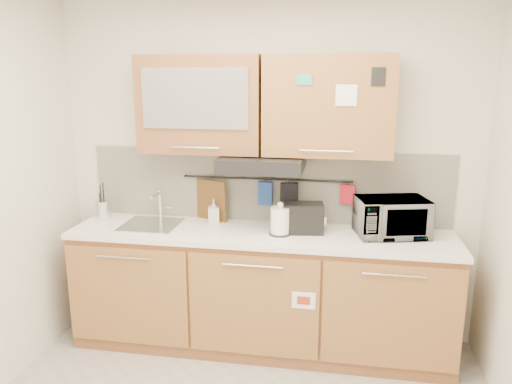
% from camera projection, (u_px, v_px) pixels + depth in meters
% --- Properties ---
extents(wall_back, '(3.20, 0.00, 3.20)m').
position_uv_depth(wall_back, '(267.00, 173.00, 3.86)').
color(wall_back, silver).
rests_on(wall_back, ground).
extents(base_cabinet, '(2.80, 0.64, 0.88)m').
position_uv_depth(base_cabinet, '(260.00, 296.00, 3.78)').
color(base_cabinet, brown).
rests_on(base_cabinet, floor).
extents(countertop, '(2.82, 0.62, 0.04)m').
position_uv_depth(countertop, '(260.00, 234.00, 3.66)').
color(countertop, white).
rests_on(countertop, base_cabinet).
extents(backsplash, '(2.80, 0.02, 0.56)m').
position_uv_depth(backsplash, '(267.00, 186.00, 3.88)').
color(backsplash, silver).
rests_on(backsplash, countertop).
extents(upper_cabinets, '(1.82, 0.37, 0.70)m').
position_uv_depth(upper_cabinets, '(263.00, 105.00, 3.57)').
color(upper_cabinets, brown).
rests_on(upper_cabinets, wall_back).
extents(range_hood, '(0.60, 0.46, 0.10)m').
position_uv_depth(range_hood, '(262.00, 163.00, 3.60)').
color(range_hood, black).
rests_on(range_hood, upper_cabinets).
extents(sink, '(0.42, 0.40, 0.26)m').
position_uv_depth(sink, '(152.00, 224.00, 3.81)').
color(sink, silver).
rests_on(sink, countertop).
extents(utensil_rail, '(1.30, 0.02, 0.02)m').
position_uv_depth(utensil_rail, '(266.00, 179.00, 3.83)').
color(utensil_rail, black).
rests_on(utensil_rail, backsplash).
extents(utensil_crock, '(0.15, 0.15, 0.29)m').
position_uv_depth(utensil_crock, '(103.00, 209.00, 3.98)').
color(utensil_crock, silver).
rests_on(utensil_crock, countertop).
extents(kettle, '(0.17, 0.16, 0.24)m').
position_uv_depth(kettle, '(280.00, 222.00, 3.57)').
color(kettle, white).
rests_on(kettle, countertop).
extents(toaster, '(0.31, 0.21, 0.22)m').
position_uv_depth(toaster, '(303.00, 218.00, 3.62)').
color(toaster, black).
rests_on(toaster, countertop).
extents(microwave, '(0.55, 0.44, 0.27)m').
position_uv_depth(microwave, '(391.00, 217.00, 3.54)').
color(microwave, '#999999').
rests_on(microwave, countertop).
extents(soap_bottle, '(0.10, 0.10, 0.19)m').
position_uv_depth(soap_bottle, '(214.00, 211.00, 3.85)').
color(soap_bottle, '#999999').
rests_on(soap_bottle, countertop).
extents(cutting_board, '(0.28, 0.15, 0.37)m').
position_uv_depth(cutting_board, '(210.00, 203.00, 3.93)').
color(cutting_board, brown).
rests_on(cutting_board, utensil_rail).
extents(oven_mitt, '(0.11, 0.03, 0.18)m').
position_uv_depth(oven_mitt, '(265.00, 194.00, 3.84)').
color(oven_mitt, '#204295').
rests_on(oven_mitt, utensil_rail).
extents(dark_pouch, '(0.14, 0.07, 0.21)m').
position_uv_depth(dark_pouch, '(289.00, 196.00, 3.81)').
color(dark_pouch, black).
rests_on(dark_pouch, utensil_rail).
extents(pot_holder, '(0.12, 0.05, 0.14)m').
position_uv_depth(pot_holder, '(347.00, 194.00, 3.73)').
color(pot_holder, '#AD1726').
rests_on(pot_holder, utensil_rail).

